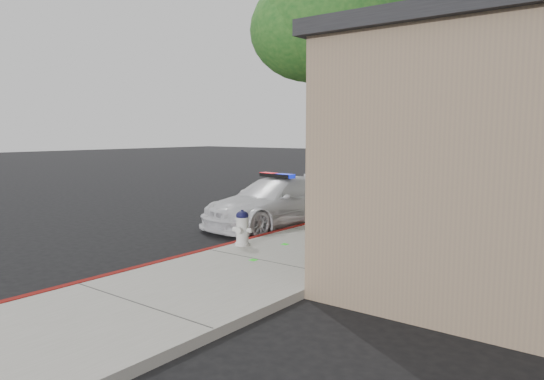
{
  "coord_description": "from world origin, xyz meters",
  "views": [
    {
      "loc": [
        7.44,
        -7.31,
        2.59
      ],
      "look_at": [
        0.79,
        1.28,
        1.34
      ],
      "focal_mm": 33.03,
      "sensor_mm": 36.0,
      "label": 1
    }
  ],
  "objects_px": {
    "street_tree_near": "(334,27)",
    "street_tree_far": "(420,98)",
    "police_car": "(277,201)",
    "street_tree_mid": "(425,55)",
    "fire_hydrant": "(242,228)"
  },
  "relations": [
    {
      "from": "street_tree_near",
      "to": "street_tree_far",
      "type": "relative_size",
      "value": 1.36
    },
    {
      "from": "police_car",
      "to": "street_tree_mid",
      "type": "distance_m",
      "value": 8.09
    },
    {
      "from": "police_car",
      "to": "street_tree_near",
      "type": "distance_m",
      "value": 4.92
    },
    {
      "from": "police_car",
      "to": "fire_hydrant",
      "type": "xyz_separation_m",
      "value": [
        1.3,
        -2.96,
        -0.14
      ]
    },
    {
      "from": "police_car",
      "to": "street_tree_mid",
      "type": "height_order",
      "value": "street_tree_mid"
    },
    {
      "from": "fire_hydrant",
      "to": "street_tree_far",
      "type": "xyz_separation_m",
      "value": [
        0.34,
        9.02,
        3.22
      ]
    },
    {
      "from": "street_tree_mid",
      "to": "street_tree_near",
      "type": "bearing_deg",
      "value": -85.36
    },
    {
      "from": "street_tree_mid",
      "to": "street_tree_far",
      "type": "bearing_deg",
      "value": -86.32
    },
    {
      "from": "street_tree_near",
      "to": "street_tree_mid",
      "type": "distance_m",
      "value": 7.19
    },
    {
      "from": "street_tree_far",
      "to": "fire_hydrant",
      "type": "bearing_deg",
      "value": -92.13
    },
    {
      "from": "street_tree_mid",
      "to": "street_tree_far",
      "type": "xyz_separation_m",
      "value": [
        0.03,
        -0.39,
        -1.51
      ]
    },
    {
      "from": "police_car",
      "to": "fire_hydrant",
      "type": "distance_m",
      "value": 3.24
    },
    {
      "from": "fire_hydrant",
      "to": "street_tree_far",
      "type": "relative_size",
      "value": 0.16
    },
    {
      "from": "fire_hydrant",
      "to": "street_tree_mid",
      "type": "relative_size",
      "value": 0.11
    },
    {
      "from": "police_car",
      "to": "street_tree_near",
      "type": "height_order",
      "value": "street_tree_near"
    }
  ]
}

